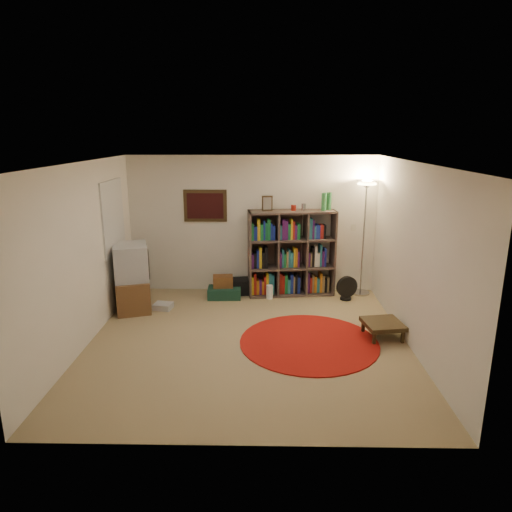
{
  "coord_description": "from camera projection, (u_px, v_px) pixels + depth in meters",
  "views": [
    {
      "loc": [
        0.22,
        -5.95,
        2.86
      ],
      "look_at": [
        0.1,
        0.6,
        1.1
      ],
      "focal_mm": 32.0,
      "sensor_mm": 36.0,
      "label": 1
    }
  ],
  "objects": [
    {
      "name": "bookshelf",
      "position": [
        290.0,
        254.0,
        8.25
      ],
      "size": [
        1.59,
        0.63,
        1.86
      ],
      "rotation": [
        0.0,
        0.0,
        0.12
      ],
      "color": "#4B3932",
      "rests_on": "ground"
    },
    {
      "name": "room",
      "position": [
        244.0,
        255.0,
        6.22
      ],
      "size": [
        4.54,
        4.54,
        2.54
      ],
      "color": "#9B835B",
      "rests_on": "ground"
    },
    {
      "name": "floor_fan",
      "position": [
        347.0,
        288.0,
        8.06
      ],
      "size": [
        0.39,
        0.26,
        0.44
      ],
      "rotation": [
        0.0,
        0.0,
        0.34
      ],
      "color": "black",
      "rests_on": "ground"
    },
    {
      "name": "red_rug",
      "position": [
        309.0,
        342.0,
        6.45
      ],
      "size": [
        1.96,
        1.96,
        0.02
      ],
      "color": "maroon",
      "rests_on": "ground"
    },
    {
      "name": "suitcase",
      "position": [
        224.0,
        292.0,
        8.21
      ],
      "size": [
        0.6,
        0.4,
        0.19
      ],
      "rotation": [
        0.0,
        0.0,
        0.04
      ],
      "color": "#143728",
      "rests_on": "ground"
    },
    {
      "name": "tv_stand",
      "position": [
        132.0,
        278.0,
        7.57
      ],
      "size": [
        0.74,
        0.89,
        1.12
      ],
      "rotation": [
        0.0,
        0.0,
        0.3
      ],
      "color": "brown",
      "rests_on": "ground"
    },
    {
      "name": "paper_towel",
      "position": [
        270.0,
        292.0,
        8.15
      ],
      "size": [
        0.14,
        0.14,
        0.25
      ],
      "rotation": [
        0.0,
        0.0,
        -0.15
      ],
      "color": "white",
      "rests_on": "ground"
    },
    {
      "name": "floor_lamp",
      "position": [
        366.0,
        200.0,
        7.99
      ],
      "size": [
        0.46,
        0.46,
        2.09
      ],
      "rotation": [
        0.0,
        0.0,
        -0.16
      ],
      "color": "#ABAAAE",
      "rests_on": "ground"
    },
    {
      "name": "side_table",
      "position": [
        383.0,
        324.0,
        6.57
      ],
      "size": [
        0.61,
        0.61,
        0.24
      ],
      "rotation": [
        0.0,
        0.0,
        0.17
      ],
      "color": "#2E2010",
      "rests_on": "ground"
    },
    {
      "name": "duffel_bag",
      "position": [
        240.0,
        286.0,
        8.41
      ],
      "size": [
        0.44,
        0.39,
        0.28
      ],
      "rotation": [
        0.0,
        0.0,
        0.15
      ],
      "color": "black",
      "rests_on": "ground"
    },
    {
      "name": "wicker_basket",
      "position": [
        223.0,
        281.0,
        8.21
      ],
      "size": [
        0.38,
        0.29,
        0.2
      ],
      "rotation": [
        0.0,
        0.0,
        0.1
      ],
      "color": "brown",
      "rests_on": "suitcase"
    },
    {
      "name": "dvd_box",
      "position": [
        163.0,
        306.0,
        7.69
      ],
      "size": [
        0.33,
        0.29,
        0.1
      ],
      "rotation": [
        0.0,
        0.0,
        -0.18
      ],
      "color": "#B4B4B9",
      "rests_on": "ground"
    }
  ]
}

